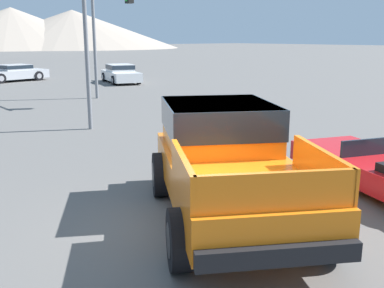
% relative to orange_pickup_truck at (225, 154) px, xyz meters
% --- Properties ---
extents(ground_plane, '(320.00, 320.00, 0.00)m').
position_rel_orange_pickup_truck_xyz_m(ground_plane, '(-0.61, -0.03, -1.10)').
color(ground_plane, '#5B5956').
extents(orange_pickup_truck, '(4.28, 5.36, 1.92)m').
position_rel_orange_pickup_truck_xyz_m(orange_pickup_truck, '(0.00, 0.00, 0.00)').
color(orange_pickup_truck, orange).
rests_on(orange_pickup_truck, ground_plane).
extents(parked_car_silver, '(4.81, 2.55, 1.17)m').
position_rel_orange_pickup_truck_xyz_m(parked_car_silver, '(5.41, 27.55, -0.49)').
color(parked_car_silver, '#B7BABF').
rests_on(parked_car_silver, ground_plane).
extents(parked_car_white, '(2.92, 4.82, 1.25)m').
position_rel_orange_pickup_truck_xyz_m(parked_car_white, '(10.75, 21.81, -0.47)').
color(parked_car_white, white).
rests_on(parked_car_white, ground_plane).
extents(traffic_light_main, '(0.38, 3.98, 5.71)m').
position_rel_orange_pickup_truck_xyz_m(traffic_light_main, '(5.62, 14.02, 2.90)').
color(traffic_light_main, slate).
rests_on(traffic_light_main, ground_plane).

